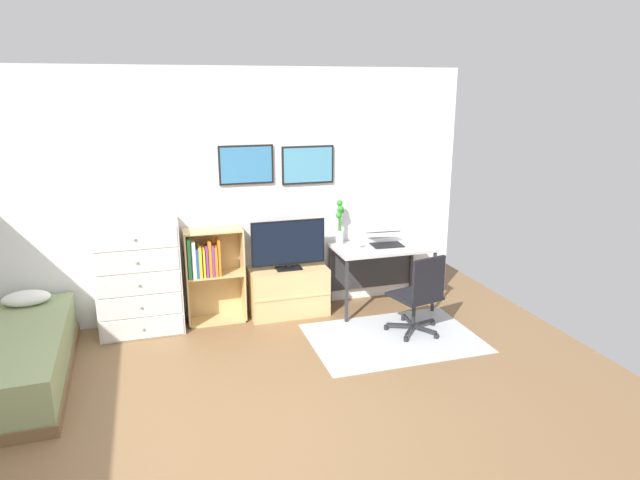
{
  "coord_description": "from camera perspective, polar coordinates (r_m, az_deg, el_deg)",
  "views": [
    {
      "loc": [
        -0.43,
        -3.58,
        2.5
      ],
      "look_at": [
        1.12,
        1.5,
        1.03
      ],
      "focal_mm": 31.4,
      "sensor_mm": 36.0,
      "label": 1
    }
  ],
  "objects": [
    {
      "name": "bookshelf",
      "position": [
        6.12,
        -11.22,
        -2.8
      ],
      "size": [
        0.62,
        0.3,
        1.04
      ],
      "color": "tan",
      "rests_on": "ground_plane"
    },
    {
      "name": "dresser",
      "position": [
        6.04,
        -17.96,
        -3.71
      ],
      "size": [
        0.84,
        0.46,
        1.19
      ],
      "color": "silver",
      "rests_on": "ground_plane"
    },
    {
      "name": "wall_back_with_posters",
      "position": [
        6.13,
        -12.59,
        4.3
      ],
      "size": [
        6.12,
        0.09,
        2.7
      ],
      "color": "white",
      "rests_on": "ground_plane"
    },
    {
      "name": "laptop",
      "position": [
        6.47,
        6.66,
        0.12
      ],
      "size": [
        0.37,
        0.4,
        0.16
      ],
      "rotation": [
        0.0,
        0.0,
        -0.06
      ],
      "color": "black",
      "rests_on": "desk"
    },
    {
      "name": "tv_stand",
      "position": [
        6.32,
        -3.22,
        -5.25
      ],
      "size": [
        0.87,
        0.41,
        0.54
      ],
      "color": "tan",
      "rests_on": "ground_plane"
    },
    {
      "name": "television",
      "position": [
        6.12,
        -3.24,
        -0.52
      ],
      "size": [
        0.82,
        0.16,
        0.56
      ],
      "color": "black",
      "rests_on": "tv_stand"
    },
    {
      "name": "ground_plane",
      "position": [
        4.38,
        -8.82,
        -19.53
      ],
      "size": [
        7.2,
        7.2,
        0.0
      ],
      "primitive_type": "plane",
      "color": "brown"
    },
    {
      "name": "office_chair",
      "position": [
        5.83,
        10.2,
        -5.32
      ],
      "size": [
        0.58,
        0.57,
        0.86
      ],
      "rotation": [
        0.0,
        0.0,
        0.24
      ],
      "color": "#232326",
      "rests_on": "ground_plane"
    },
    {
      "name": "computer_mouse",
      "position": [
        6.5,
        9.22,
        -0.32
      ],
      "size": [
        0.06,
        0.1,
        0.03
      ],
      "primitive_type": "ellipsoid",
      "color": "silver",
      "rests_on": "desk"
    },
    {
      "name": "bamboo_vase",
      "position": [
        6.37,
        2.04,
        1.85
      ],
      "size": [
        0.1,
        0.1,
        0.52
      ],
      "color": "silver",
      "rests_on": "desk"
    },
    {
      "name": "area_rug",
      "position": [
        5.87,
        7.48,
        -9.85
      ],
      "size": [
        1.7,
        1.2,
        0.01
      ],
      "primitive_type": "cube",
      "color": "#B2B7BC",
      "rests_on": "ground_plane"
    },
    {
      "name": "wine_glass",
      "position": [
        6.21,
        3.91,
        0.23
      ],
      "size": [
        0.07,
        0.07,
        0.18
      ],
      "color": "silver",
      "rests_on": "desk"
    },
    {
      "name": "desk",
      "position": [
        6.5,
        6.03,
        -1.57
      ],
      "size": [
        1.11,
        0.63,
        0.74
      ],
      "color": "silver",
      "rests_on": "ground_plane"
    }
  ]
}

